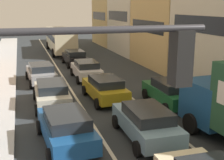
{
  "coord_description": "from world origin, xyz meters",
  "views": [
    {
      "loc": [
        -4.84,
        -3.82,
        5.72
      ],
      "look_at": [
        0.0,
        12.0,
        1.6
      ],
      "focal_mm": 47.94,
      "sensor_mm": 36.0,
      "label": 1
    }
  ],
  "objects_px": {
    "wagon_left_lane_second": "(66,127)",
    "sedan_left_lane_fourth": "(41,73)",
    "traffic_light_pole": "(57,144)",
    "sedan_left_lane_third": "(52,93)",
    "sedan_right_lane_behind_truck": "(170,92)",
    "coupe_centre_lane_fourth": "(86,69)",
    "bus_mid_queue_primary": "(60,39)",
    "sedan_centre_lane_fifth": "(75,57)",
    "hatchback_centre_lane_third": "(105,88)",
    "sedan_centre_lane_second": "(146,122)"
  },
  "relations": [
    {
      "from": "wagon_left_lane_second",
      "to": "sedan_left_lane_fourth",
      "type": "relative_size",
      "value": 1.0
    },
    {
      "from": "traffic_light_pole",
      "to": "sedan_left_lane_third",
      "type": "bearing_deg",
      "value": 85.04
    },
    {
      "from": "wagon_left_lane_second",
      "to": "sedan_right_lane_behind_truck",
      "type": "height_order",
      "value": "same"
    },
    {
      "from": "coupe_centre_lane_fourth",
      "to": "traffic_light_pole",
      "type": "bearing_deg",
      "value": 167.21
    },
    {
      "from": "traffic_light_pole",
      "to": "bus_mid_queue_primary",
      "type": "distance_m",
      "value": 33.81
    },
    {
      "from": "traffic_light_pole",
      "to": "sedan_centre_lane_fifth",
      "type": "height_order",
      "value": "traffic_light_pole"
    },
    {
      "from": "traffic_light_pole",
      "to": "hatchback_centre_lane_third",
      "type": "relative_size",
      "value": 1.26
    },
    {
      "from": "sedan_left_lane_third",
      "to": "sedan_left_lane_fourth",
      "type": "relative_size",
      "value": 0.98
    },
    {
      "from": "traffic_light_pole",
      "to": "wagon_left_lane_second",
      "type": "relative_size",
      "value": 1.25
    },
    {
      "from": "coupe_centre_lane_fourth",
      "to": "sedan_left_lane_fourth",
      "type": "distance_m",
      "value": 3.54
    },
    {
      "from": "sedan_centre_lane_second",
      "to": "sedan_centre_lane_fifth",
      "type": "xyz_separation_m",
      "value": [
        -0.01,
        17.6,
        0.0
      ]
    },
    {
      "from": "sedan_right_lane_behind_truck",
      "to": "sedan_left_lane_fourth",
      "type": "bearing_deg",
      "value": 43.34
    },
    {
      "from": "wagon_left_lane_second",
      "to": "coupe_centre_lane_fourth",
      "type": "height_order",
      "value": "same"
    },
    {
      "from": "sedan_centre_lane_fifth",
      "to": "bus_mid_queue_primary",
      "type": "relative_size",
      "value": 0.41
    },
    {
      "from": "hatchback_centre_lane_third",
      "to": "sedan_left_lane_fourth",
      "type": "distance_m",
      "value": 6.58
    },
    {
      "from": "sedan_right_lane_behind_truck",
      "to": "bus_mid_queue_primary",
      "type": "height_order",
      "value": "bus_mid_queue_primary"
    },
    {
      "from": "sedan_left_lane_third",
      "to": "sedan_centre_lane_fifth",
      "type": "bearing_deg",
      "value": -15.4
    },
    {
      "from": "coupe_centre_lane_fourth",
      "to": "bus_mid_queue_primary",
      "type": "xyz_separation_m",
      "value": [
        -0.12,
        14.54,
        0.96
      ]
    },
    {
      "from": "hatchback_centre_lane_third",
      "to": "sedan_left_lane_third",
      "type": "height_order",
      "value": "same"
    },
    {
      "from": "sedan_centre_lane_second",
      "to": "wagon_left_lane_second",
      "type": "distance_m",
      "value": 3.46
    },
    {
      "from": "sedan_right_lane_behind_truck",
      "to": "wagon_left_lane_second",
      "type": "bearing_deg",
      "value": 118.48
    },
    {
      "from": "sedan_centre_lane_fifth",
      "to": "sedan_right_lane_behind_truck",
      "type": "distance_m",
      "value": 14.07
    },
    {
      "from": "sedan_left_lane_third",
      "to": "sedan_centre_lane_fifth",
      "type": "height_order",
      "value": "same"
    },
    {
      "from": "sedan_right_lane_behind_truck",
      "to": "sedan_centre_lane_fifth",
      "type": "bearing_deg",
      "value": 14.11
    },
    {
      "from": "sedan_centre_lane_fifth",
      "to": "sedan_right_lane_behind_truck",
      "type": "xyz_separation_m",
      "value": [
        3.21,
        -13.7,
        0.0
      ]
    },
    {
      "from": "wagon_left_lane_second",
      "to": "sedan_left_lane_fourth",
      "type": "bearing_deg",
      "value": -2.33
    },
    {
      "from": "sedan_centre_lane_second",
      "to": "sedan_left_lane_third",
      "type": "xyz_separation_m",
      "value": [
        -3.48,
        5.68,
        0.0
      ]
    },
    {
      "from": "sedan_centre_lane_second",
      "to": "sedan_left_lane_third",
      "type": "height_order",
      "value": "same"
    },
    {
      "from": "wagon_left_lane_second",
      "to": "sedan_left_lane_third",
      "type": "relative_size",
      "value": 1.02
    },
    {
      "from": "wagon_left_lane_second",
      "to": "hatchback_centre_lane_third",
      "type": "xyz_separation_m",
      "value": [
        3.21,
        5.41,
        0.0
      ]
    },
    {
      "from": "sedan_centre_lane_fifth",
      "to": "wagon_left_lane_second",
      "type": "bearing_deg",
      "value": 167.1
    },
    {
      "from": "sedan_left_lane_fourth",
      "to": "traffic_light_pole",
      "type": "bearing_deg",
      "value": 173.71
    },
    {
      "from": "coupe_centre_lane_fourth",
      "to": "sedan_centre_lane_fifth",
      "type": "relative_size",
      "value": 0.99
    },
    {
      "from": "sedan_centre_lane_second",
      "to": "wagon_left_lane_second",
      "type": "xyz_separation_m",
      "value": [
        -3.43,
        0.43,
        0.0
      ]
    },
    {
      "from": "coupe_centre_lane_fourth",
      "to": "sedan_left_lane_fourth",
      "type": "xyz_separation_m",
      "value": [
        -3.54,
        -0.19,
        0.0
      ]
    },
    {
      "from": "sedan_centre_lane_fifth",
      "to": "hatchback_centre_lane_third",
      "type": "bearing_deg",
      "value": 177.35
    },
    {
      "from": "traffic_light_pole",
      "to": "sedan_centre_lane_fifth",
      "type": "distance_m",
      "value": 25.5
    },
    {
      "from": "hatchback_centre_lane_third",
      "to": "sedan_right_lane_behind_truck",
      "type": "bearing_deg",
      "value": -121.95
    },
    {
      "from": "sedan_left_lane_fourth",
      "to": "bus_mid_queue_primary",
      "type": "bearing_deg",
      "value": -16.54
    },
    {
      "from": "hatchback_centre_lane_third",
      "to": "sedan_left_lane_fourth",
      "type": "height_order",
      "value": "same"
    },
    {
      "from": "sedan_left_lane_fourth",
      "to": "hatchback_centre_lane_third",
      "type": "bearing_deg",
      "value": -151.74
    },
    {
      "from": "sedan_centre_lane_second",
      "to": "sedan_right_lane_behind_truck",
      "type": "relative_size",
      "value": 1.0
    },
    {
      "from": "wagon_left_lane_second",
      "to": "sedan_left_lane_fourth",
      "type": "xyz_separation_m",
      "value": [
        -0.25,
        11.01,
        0.0
      ]
    },
    {
      "from": "coupe_centre_lane_fourth",
      "to": "sedan_centre_lane_second",
      "type": "bearing_deg",
      "value": -178.82
    },
    {
      "from": "hatchback_centre_lane_third",
      "to": "sedan_right_lane_behind_truck",
      "type": "relative_size",
      "value": 1.01
    },
    {
      "from": "sedan_left_lane_third",
      "to": "coupe_centre_lane_fourth",
      "type": "height_order",
      "value": "same"
    },
    {
      "from": "traffic_light_pole",
      "to": "wagon_left_lane_second",
      "type": "height_order",
      "value": "traffic_light_pole"
    },
    {
      "from": "sedan_left_lane_third",
      "to": "bus_mid_queue_primary",
      "type": "xyz_separation_m",
      "value": [
        3.22,
        20.49,
        0.96
      ]
    },
    {
      "from": "sedan_centre_lane_second",
      "to": "sedan_left_lane_fourth",
      "type": "distance_m",
      "value": 12.02
    },
    {
      "from": "traffic_light_pole",
      "to": "sedan_left_lane_fourth",
      "type": "bearing_deg",
      "value": 87.18
    }
  ]
}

